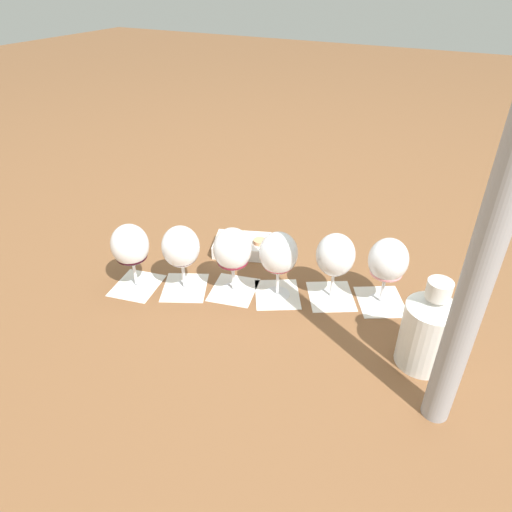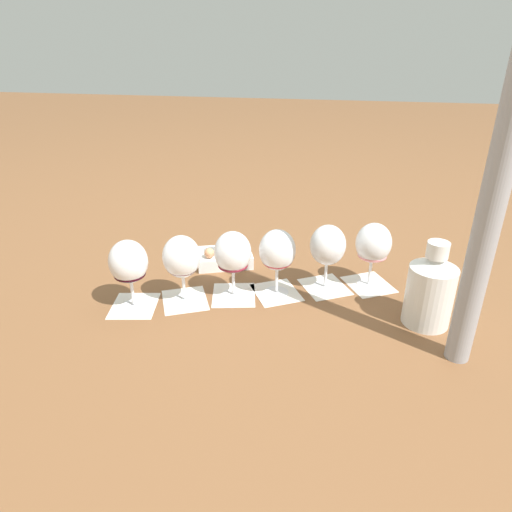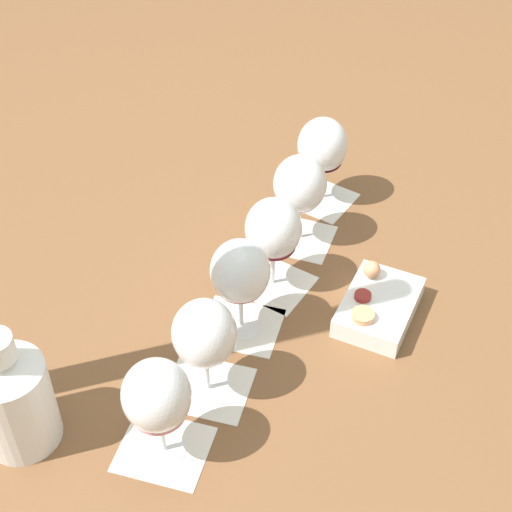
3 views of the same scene
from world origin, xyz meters
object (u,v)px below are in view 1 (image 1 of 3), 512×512
object	(u,v)px
snack_dish	(242,245)
wine_glass_5	(130,247)
wine_glass_0	(388,262)
wine_glass_2	(278,256)
wine_glass_4	(181,249)
wine_glass_1	(335,258)
ceramic_vase	(428,329)
wine_glass_3	(232,251)

from	to	relation	value
snack_dish	wine_glass_5	bearing A→B (deg)	59.33
wine_glass_0	wine_glass_2	world-z (taller)	same
wine_glass_2	wine_glass_4	size ratio (longest dim) A/B	1.00
wine_glass_5	snack_dish	xyz separation A→B (m)	(-0.16, -0.26, -0.09)
wine_glass_0	wine_glass_1	world-z (taller)	same
wine_glass_0	snack_dish	size ratio (longest dim) A/B	0.94
wine_glass_1	ceramic_vase	world-z (taller)	ceramic_vase
wine_glass_2	ceramic_vase	xyz separation A→B (m)	(-0.35, 0.07, -0.03)
snack_dish	wine_glass_3	bearing A→B (deg)	112.12
wine_glass_3	wine_glass_5	size ratio (longest dim) A/B	1.00
wine_glass_0	wine_glass_2	distance (m)	0.25
wine_glass_2	ceramic_vase	size ratio (longest dim) A/B	0.85
wine_glass_1	wine_glass_2	xyz separation A→B (m)	(0.12, 0.05, 0.00)
wine_glass_5	ceramic_vase	bearing A→B (deg)	-174.59
wine_glass_1	wine_glass_4	xyz separation A→B (m)	(0.33, 0.13, -0.00)
snack_dish	wine_glass_2	bearing A→B (deg)	142.02
wine_glass_0	wine_glass_4	xyz separation A→B (m)	(0.44, 0.17, -0.00)
wine_glass_1	wine_glass_5	xyz separation A→B (m)	(0.44, 0.18, 0.00)
wine_glass_1	wine_glass_4	size ratio (longest dim) A/B	1.00
wine_glass_1	ceramic_vase	size ratio (longest dim) A/B	0.85
wine_glass_3	wine_glass_4	distance (m)	0.12
wine_glass_2	wine_glass_4	xyz separation A→B (m)	(0.21, 0.08, -0.00)
wine_glass_4	snack_dish	xyz separation A→B (m)	(-0.04, -0.21, -0.09)
wine_glass_3	wine_glass_1	bearing A→B (deg)	-158.75
wine_glass_3	snack_dish	world-z (taller)	wine_glass_3
wine_glass_0	wine_glass_4	bearing A→B (deg)	20.73
wine_glass_5	snack_dish	distance (m)	0.32
wine_glass_2	ceramic_vase	world-z (taller)	ceramic_vase
wine_glass_1	wine_glass_3	world-z (taller)	same
wine_glass_3	wine_glass_4	bearing A→B (deg)	23.05
ceramic_vase	wine_glass_5	bearing A→B (deg)	5.41
wine_glass_4	ceramic_vase	bearing A→B (deg)	-178.42
wine_glass_1	ceramic_vase	xyz separation A→B (m)	(-0.23, 0.12, -0.03)
wine_glass_4	wine_glass_1	bearing A→B (deg)	-158.14
wine_glass_3	ceramic_vase	distance (m)	0.45
wine_glass_2	wine_glass_5	world-z (taller)	same
wine_glass_0	wine_glass_3	world-z (taller)	same
wine_glass_1	wine_glass_5	world-z (taller)	same
wine_glass_0	wine_glass_3	xyz separation A→B (m)	(0.33, 0.12, 0.00)
wine_glass_2	snack_dish	bearing A→B (deg)	-37.98
wine_glass_5	wine_glass_4	bearing A→B (deg)	-156.38
wine_glass_4	snack_dish	distance (m)	0.24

